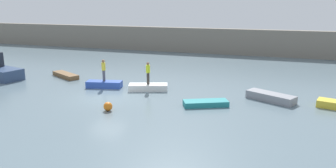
{
  "coord_description": "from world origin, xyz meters",
  "views": [
    {
      "loc": [
        11.75,
        -20.6,
        6.78
      ],
      "look_at": [
        4.02,
        2.02,
        0.88
      ],
      "focal_mm": 35.81,
      "sensor_mm": 36.0,
      "label": 1
    }
  ],
  "objects_px": {
    "rowboat_blue": "(104,84)",
    "rowboat_teal": "(206,103)",
    "rowboat_grey": "(271,97)",
    "mooring_buoy": "(108,106)",
    "rowboat_brown": "(66,75)",
    "person_yellow_shirt": "(104,69)",
    "person_hiviz_shirt": "(148,72)",
    "rowboat_white": "(148,87)"
  },
  "relations": [
    {
      "from": "mooring_buoy",
      "to": "rowboat_brown",
      "type": "bearing_deg",
      "value": 138.76
    },
    {
      "from": "person_yellow_shirt",
      "to": "person_hiviz_shirt",
      "type": "bearing_deg",
      "value": 5.25
    },
    {
      "from": "rowboat_teal",
      "to": "rowboat_grey",
      "type": "height_order",
      "value": "rowboat_grey"
    },
    {
      "from": "rowboat_blue",
      "to": "rowboat_teal",
      "type": "relative_size",
      "value": 0.96
    },
    {
      "from": "rowboat_grey",
      "to": "rowboat_white",
      "type": "bearing_deg",
      "value": -152.1
    },
    {
      "from": "rowboat_teal",
      "to": "person_hiviz_shirt",
      "type": "xyz_separation_m",
      "value": [
        -5.16,
        2.52,
        1.29
      ]
    },
    {
      "from": "rowboat_grey",
      "to": "rowboat_brown",
      "type": "bearing_deg",
      "value": -158.24
    },
    {
      "from": "rowboat_blue",
      "to": "person_hiviz_shirt",
      "type": "distance_m",
      "value": 3.9
    },
    {
      "from": "mooring_buoy",
      "to": "rowboat_grey",
      "type": "bearing_deg",
      "value": 30.14
    },
    {
      "from": "rowboat_grey",
      "to": "rowboat_blue",
      "type": "bearing_deg",
      "value": -150.76
    },
    {
      "from": "person_hiviz_shirt",
      "to": "rowboat_blue",
      "type": "bearing_deg",
      "value": -174.75
    },
    {
      "from": "rowboat_grey",
      "to": "person_yellow_shirt",
      "type": "xyz_separation_m",
      "value": [
        -12.92,
        -0.44,
        1.25
      ]
    },
    {
      "from": "person_yellow_shirt",
      "to": "mooring_buoy",
      "type": "distance_m",
      "value": 6.23
    },
    {
      "from": "rowboat_teal",
      "to": "person_yellow_shirt",
      "type": "xyz_separation_m",
      "value": [
        -8.86,
        2.18,
        1.34
      ]
    },
    {
      "from": "person_hiviz_shirt",
      "to": "mooring_buoy",
      "type": "height_order",
      "value": "person_hiviz_shirt"
    },
    {
      "from": "rowboat_brown",
      "to": "rowboat_white",
      "type": "distance_m",
      "value": 9.15
    },
    {
      "from": "rowboat_blue",
      "to": "mooring_buoy",
      "type": "bearing_deg",
      "value": -71.33
    },
    {
      "from": "rowboat_teal",
      "to": "person_hiviz_shirt",
      "type": "relative_size",
      "value": 1.68
    },
    {
      "from": "rowboat_blue",
      "to": "rowboat_white",
      "type": "height_order",
      "value": "rowboat_blue"
    },
    {
      "from": "person_hiviz_shirt",
      "to": "mooring_buoy",
      "type": "distance_m",
      "value": 5.7
    },
    {
      "from": "rowboat_teal",
      "to": "mooring_buoy",
      "type": "relative_size",
      "value": 5.2
    },
    {
      "from": "rowboat_brown",
      "to": "person_hiviz_shirt",
      "type": "xyz_separation_m",
      "value": [
        8.96,
        -1.86,
        1.28
      ]
    },
    {
      "from": "rowboat_white",
      "to": "rowboat_blue",
      "type": "bearing_deg",
      "value": 166.17
    },
    {
      "from": "rowboat_grey",
      "to": "person_yellow_shirt",
      "type": "height_order",
      "value": "person_yellow_shirt"
    },
    {
      "from": "person_yellow_shirt",
      "to": "person_hiviz_shirt",
      "type": "height_order",
      "value": "person_yellow_shirt"
    },
    {
      "from": "rowboat_teal",
      "to": "rowboat_grey",
      "type": "distance_m",
      "value": 4.83
    },
    {
      "from": "rowboat_brown",
      "to": "rowboat_grey",
      "type": "distance_m",
      "value": 18.27
    },
    {
      "from": "rowboat_brown",
      "to": "person_yellow_shirt",
      "type": "height_order",
      "value": "person_yellow_shirt"
    },
    {
      "from": "rowboat_grey",
      "to": "rowboat_teal",
      "type": "bearing_deg",
      "value": -119.92
    },
    {
      "from": "rowboat_brown",
      "to": "person_yellow_shirt",
      "type": "bearing_deg",
      "value": 5.37
    },
    {
      "from": "rowboat_white",
      "to": "person_yellow_shirt",
      "type": "distance_m",
      "value": 3.93
    },
    {
      "from": "rowboat_brown",
      "to": "rowboat_grey",
      "type": "relative_size",
      "value": 1.0
    },
    {
      "from": "person_yellow_shirt",
      "to": "mooring_buoy",
      "type": "relative_size",
      "value": 3.1
    },
    {
      "from": "rowboat_blue",
      "to": "person_yellow_shirt",
      "type": "relative_size",
      "value": 1.61
    },
    {
      "from": "rowboat_brown",
      "to": "mooring_buoy",
      "type": "xyz_separation_m",
      "value": [
        8.45,
        -7.41,
        0.1
      ]
    },
    {
      "from": "person_yellow_shirt",
      "to": "rowboat_blue",
      "type": "bearing_deg",
      "value": 180.0
    },
    {
      "from": "rowboat_grey",
      "to": "person_hiviz_shirt",
      "type": "xyz_separation_m",
      "value": [
        -9.22,
        -0.1,
        1.2
      ]
    },
    {
      "from": "rowboat_brown",
      "to": "mooring_buoy",
      "type": "distance_m",
      "value": 11.24
    },
    {
      "from": "rowboat_grey",
      "to": "person_hiviz_shirt",
      "type": "distance_m",
      "value": 9.3
    },
    {
      "from": "rowboat_blue",
      "to": "rowboat_grey",
      "type": "bearing_deg",
      "value": -10.87
    },
    {
      "from": "person_yellow_shirt",
      "to": "mooring_buoy",
      "type": "height_order",
      "value": "person_yellow_shirt"
    },
    {
      "from": "rowboat_teal",
      "to": "rowboat_grey",
      "type": "bearing_deg",
      "value": 7.1
    }
  ]
}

